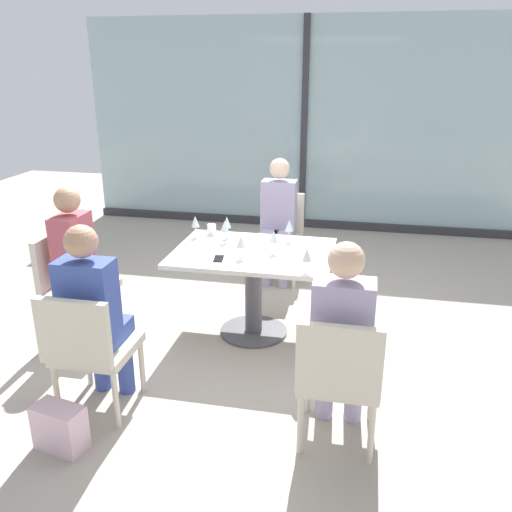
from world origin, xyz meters
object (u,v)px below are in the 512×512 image
object	(u,v)px
dining_table_main	(253,272)
chair_front_right	(339,373)
wine_glass_3	(307,255)
person_front_left	(94,308)
person_front_right	(342,332)
person_side_end	(81,257)
wine_glass_6	(241,242)
coffee_cup	(212,229)
wine_glass_0	(289,226)
person_near_window	(278,215)
wine_glass_2	(227,223)
handbag_0	(60,428)
wine_glass_4	(195,222)
cell_phone_on_table	(219,259)
wine_glass_5	(274,237)
wine_glass_1	(225,227)
chair_front_left	(89,346)
chair_near_window	(279,232)
chair_side_end	(71,280)

from	to	relation	value
dining_table_main	chair_front_right	size ratio (longest dim) A/B	1.45
chair_front_right	wine_glass_3	size ratio (longest dim) A/B	4.70
person_front_left	person_front_right	xyz separation A→B (m)	(1.54, 0.00, 0.00)
person_side_end	wine_glass_6	distance (m)	1.28
dining_table_main	coffee_cup	bearing A→B (deg)	142.04
wine_glass_0	dining_table_main	bearing A→B (deg)	-128.71
person_near_window	wine_glass_2	world-z (taller)	person_near_window
handbag_0	person_near_window	bearing A→B (deg)	85.83
wine_glass_4	cell_phone_on_table	bearing A→B (deg)	-55.48
chair_front_right	wine_glass_6	size ratio (longest dim) A/B	4.70
handbag_0	cell_phone_on_table	bearing A→B (deg)	78.99
wine_glass_5	wine_glass_4	bearing A→B (deg)	159.31
chair_front_right	wine_glass_1	world-z (taller)	wine_glass_1
chair_front_left	wine_glass_1	world-z (taller)	wine_glass_1
person_front_left	wine_glass_5	world-z (taller)	person_front_left
wine_glass_0	wine_glass_4	distance (m)	0.80
dining_table_main	person_near_window	bearing A→B (deg)	90.00
coffee_cup	handbag_0	size ratio (longest dim) A/B	0.30
wine_glass_6	coffee_cup	world-z (taller)	wine_glass_6
wine_glass_5	wine_glass_2	bearing A→B (deg)	146.05
chair_near_window	wine_glass_2	bearing A→B (deg)	-106.31
chair_front_left	person_front_right	size ratio (longest dim) A/B	0.69
wine_glass_4	wine_glass_6	bearing A→B (deg)	-41.47
wine_glass_4	chair_front_right	bearing A→B (deg)	-49.21
wine_glass_4	handbag_0	xyz separation A→B (m)	(-0.25, -1.89, -0.72)
chair_front_left	wine_glass_4	size ratio (longest dim) A/B	4.70
chair_side_end	person_near_window	world-z (taller)	person_near_window
wine_glass_5	handbag_0	world-z (taller)	wine_glass_5
wine_glass_5	chair_side_end	bearing A→B (deg)	-168.62
dining_table_main	chair_near_window	bearing A→B (deg)	90.00
handbag_0	chair_front_right	bearing A→B (deg)	24.29
person_side_end	wine_glass_6	world-z (taller)	person_side_end
person_near_window	wine_glass_0	bearing A→B (deg)	-74.68
person_front_right	dining_table_main	bearing A→B (deg)	123.15
wine_glass_4	wine_glass_3	bearing A→B (deg)	-31.64
dining_table_main	handbag_0	bearing A→B (deg)	-116.32
person_front_left	cell_phone_on_table	xyz separation A→B (m)	(0.55, 0.94, 0.03)
dining_table_main	wine_glass_4	xyz separation A→B (m)	(-0.56, 0.26, 0.31)
handbag_0	wine_glass_3	bearing A→B (deg)	56.44
wine_glass_4	person_side_end	bearing A→B (deg)	-141.79
chair_side_end	wine_glass_1	xyz separation A→B (m)	(1.15, 0.51, 0.37)
chair_side_end	chair_front_right	size ratio (longest dim) A/B	1.00
wine_glass_4	chair_side_end	bearing A→B (deg)	-145.48
chair_front_right	wine_glass_0	world-z (taller)	wine_glass_0
wine_glass_1	wine_glass_3	world-z (taller)	same
coffee_cup	cell_phone_on_table	bearing A→B (deg)	-69.05
person_near_window	wine_glass_0	distance (m)	0.92
chair_near_window	person_front_right	distance (m)	2.59
chair_front_right	wine_glass_6	world-z (taller)	wine_glass_6
person_front_right	chair_front_left	bearing A→B (deg)	-175.94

